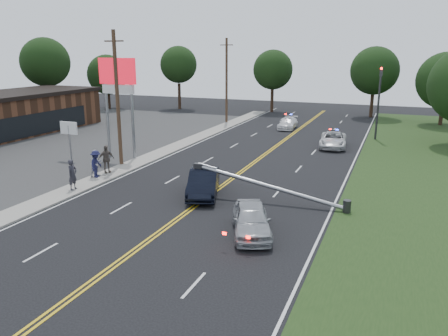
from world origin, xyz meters
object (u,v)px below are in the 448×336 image
at_px(utility_pole_far, 227,81).
at_px(emergency_b, 288,123).
at_px(emergency_a, 333,140).
at_px(bystander_b, 96,163).
at_px(bystander_c, 96,164).
at_px(bystander_d, 106,159).
at_px(utility_pole_mid, 117,99).
at_px(small_sign, 69,131).
at_px(crashed_sedan, 203,183).
at_px(fallen_streetlight, 277,188).
at_px(waiting_sedan, 251,219).
at_px(traffic_signal, 379,97).
at_px(bystander_a, 73,175).
at_px(pylon_sign, 118,84).

height_order(utility_pole_far, emergency_b, utility_pole_far).
xyz_separation_m(emergency_a, bystander_b, (-13.66, -16.26, 0.37)).
bearing_deg(emergency_b, bystander_c, -109.38).
relative_size(bystander_c, bystander_d, 0.94).
xyz_separation_m(utility_pole_mid, bystander_d, (0.51, -2.50, -3.97)).
bearing_deg(small_sign, bystander_b, -34.02).
bearing_deg(crashed_sedan, fallen_streetlight, -16.67).
relative_size(utility_pole_mid, bystander_b, 5.31).
distance_m(waiting_sedan, emergency_a, 21.40).
xyz_separation_m(emergency_a, emergency_b, (-6.20, 8.15, -0.06)).
xyz_separation_m(crashed_sedan, emergency_b, (-0.93, 25.07, -0.16)).
distance_m(utility_pole_mid, emergency_a, 19.50).
relative_size(traffic_signal, bystander_c, 3.77).
relative_size(small_sign, crashed_sedan, 0.65).
height_order(fallen_streetlight, utility_pole_mid, utility_pole_mid).
distance_m(bystander_b, bystander_c, 0.19).
height_order(traffic_signal, emergency_a, traffic_signal).
relative_size(small_sign, waiting_sedan, 0.71).
bearing_deg(small_sign, waiting_sedan, -25.48).
bearing_deg(bystander_a, bystander_d, 4.67).
height_order(small_sign, fallen_streetlight, small_sign).
height_order(utility_pole_mid, crashed_sedan, utility_pole_mid).
bearing_deg(bystander_b, pylon_sign, 37.22).
xyz_separation_m(pylon_sign, traffic_signal, (18.80, 16.00, -1.79)).
bearing_deg(emergency_a, bystander_d, -137.94).
bearing_deg(emergency_a, bystander_b, -136.21).
bearing_deg(traffic_signal, bystander_b, -128.38).
bearing_deg(fallen_streetlight, traffic_signal, 79.41).
relative_size(pylon_sign, bystander_c, 4.28).
distance_m(pylon_sign, waiting_sedan, 18.90).
bearing_deg(traffic_signal, emergency_a, -122.73).
bearing_deg(bystander_a, emergency_a, -36.12).
bearing_deg(bystander_a, fallen_streetlight, -80.31).
relative_size(pylon_sign, fallen_streetlight, 0.85).
distance_m(fallen_streetlight, bystander_a, 12.68).
relative_size(pylon_sign, waiting_sedan, 1.84).
bearing_deg(bystander_b, emergency_b, 2.73).
xyz_separation_m(utility_pole_mid, emergency_a, (14.11, 12.72, -4.40)).
height_order(utility_pole_far, bystander_d, utility_pole_far).
height_order(bystander_c, bystander_d, bystander_d).
bearing_deg(utility_pole_mid, emergency_b, 69.23).
bearing_deg(emergency_b, traffic_signal, -19.38).
xyz_separation_m(utility_pole_mid, bystander_a, (0.96, -6.52, -4.00)).
distance_m(traffic_signal, utility_pole_mid, 25.12).
height_order(fallen_streetlight, bystander_c, bystander_c).
xyz_separation_m(waiting_sedan, bystander_d, (-12.88, 6.17, 0.37)).
relative_size(fallen_streetlight, emergency_a, 1.89).
xyz_separation_m(small_sign, emergency_a, (18.91, 12.72, -1.65)).
relative_size(pylon_sign, utility_pole_far, 0.80).
xyz_separation_m(utility_pole_mid, waiting_sedan, (13.39, -8.67, -4.35)).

